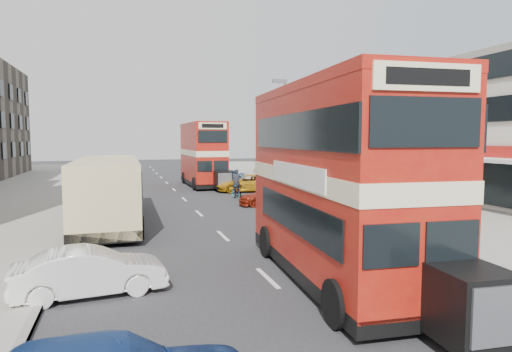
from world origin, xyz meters
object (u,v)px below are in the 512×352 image
object	(u,v)px
street_lamp	(284,129)
coach	(108,188)
pedestrian_far	(257,173)
car_right_c	(223,176)
pedestrian_near	(331,186)
car_right_a	(272,196)
cyclist	(237,189)
car_right_b	(246,183)
car_left_front	(91,272)
bus_second	(203,154)
bus_main	(336,181)

from	to	relation	value
street_lamp	coach	distance (m)	12.88
pedestrian_far	street_lamp	bearing A→B (deg)	-118.29
car_right_c	pedestrian_near	world-z (taller)	pedestrian_near
car_right_a	cyclist	xyz separation A→B (m)	(-1.37, 3.45, 0.08)
coach	cyclist	distance (m)	10.58
car_right_a	street_lamp	bearing A→B (deg)	150.35
car_right_b	car_right_a	bearing A→B (deg)	1.05
car_right_a	pedestrian_far	world-z (taller)	pedestrian_far
street_lamp	car_right_b	size ratio (longest dim) A/B	1.68
pedestrian_far	cyclist	xyz separation A→B (m)	(-4.71, -10.49, -0.27)
street_lamp	car_right_b	xyz separation A→B (m)	(-1.24, 4.96, -4.11)
pedestrian_near	pedestrian_far	distance (m)	14.27
car_right_a	car_right_c	world-z (taller)	car_right_c
coach	car_right_c	xyz separation A→B (m)	(9.64, 17.06, -1.04)
street_lamp	car_left_front	distance (m)	20.11
street_lamp	bus_second	world-z (taller)	street_lamp
car_left_front	car_right_a	bearing A→B (deg)	-42.44
car_right_b	car_right_c	size ratio (longest dim) A/B	1.19
coach	car_right_c	size ratio (longest dim) A/B	2.74
street_lamp	car_left_front	xyz separation A→B (m)	(-11.46, -16.00, -4.14)
street_lamp	car_right_a	xyz separation A→B (m)	(-1.66, -2.37, -4.18)
bus_second	pedestrian_far	xyz separation A→B (m)	(5.42, 1.43, -1.86)
car_right_b	street_lamp	bearing A→B (deg)	18.35
bus_second	pedestrian_far	world-z (taller)	bus_second
car_right_a	cyclist	bearing A→B (deg)	-153.16
coach	car_right_c	bearing A→B (deg)	61.05
cyclist	street_lamp	bearing A→B (deg)	-23.07
car_right_b	pedestrian_near	size ratio (longest dim) A/B	2.44
car_right_a	pedestrian_far	distance (m)	14.34
bus_main	car_right_b	distance (m)	21.98
street_lamp	bus_main	xyz separation A→B (m)	(-4.63, -16.64, -1.87)
bus_main	car_right_a	xyz separation A→B (m)	(2.97, 14.27, -2.31)
street_lamp	pedestrian_near	distance (m)	5.05
bus_second	pedestrian_near	world-z (taller)	bus_second
car_right_a	car_right_b	xyz separation A→B (m)	(0.41, 7.33, 0.07)
bus_second	cyclist	size ratio (longest dim) A/B	4.72
coach	pedestrian_far	world-z (taller)	coach
cyclist	bus_main	bearing A→B (deg)	-98.61
car_left_front	pedestrian_far	xyz separation A→B (m)	(13.16, 27.57, 0.31)
car_right_b	pedestrian_far	size ratio (longest dim) A/B	3.02
bus_main	pedestrian_far	size ratio (longest dim) A/B	6.36
bus_second	car_right_a	size ratio (longest dim) A/B	2.33
car_left_front	cyclist	xyz separation A→B (m)	(8.44, 17.08, 0.04)
car_left_front	car_right_a	xyz separation A→B (m)	(9.81, 13.63, -0.04)
car_left_front	car_right_b	world-z (taller)	car_right_b
cyclist	car_right_c	bearing A→B (deg)	78.86
car_right_a	car_right_c	size ratio (longest dim) A/B	1.03
cyclist	car_left_front	bearing A→B (deg)	-119.73
car_right_c	pedestrian_far	world-z (taller)	pedestrian_far
bus_second	car_right_b	size ratio (longest dim) A/B	2.00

